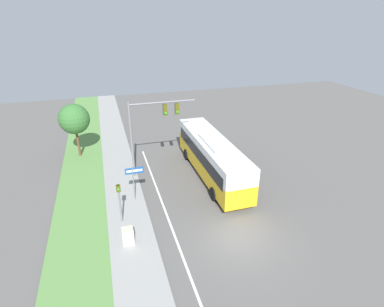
{
  "coord_description": "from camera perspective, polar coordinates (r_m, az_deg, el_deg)",
  "views": [
    {
      "loc": [
        -6.94,
        -13.26,
        12.65
      ],
      "look_at": [
        -0.08,
        9.18,
        1.85
      ],
      "focal_mm": 28.0,
      "sensor_mm": 36.0,
      "label": 1
    }
  ],
  "objects": [
    {
      "name": "grass_verge",
      "position": [
        18.46,
        -21.11,
        -20.43
      ],
      "size": [
        3.6,
        80.0,
        0.1
      ],
      "color": "#568442",
      "rests_on": "ground_plane"
    },
    {
      "name": "signal_gantry",
      "position": [
        24.72,
        -7.99,
        5.64
      ],
      "size": [
        5.52,
        0.41,
        6.61
      ],
      "color": "slate",
      "rests_on": "ground_plane"
    },
    {
      "name": "roadside_tree",
      "position": [
        30.35,
        -21.53,
        6.1
      ],
      "size": [
        2.85,
        2.85,
        5.18
      ],
      "color": "brown",
      "rests_on": "grass_verge"
    },
    {
      "name": "pedestrian_signal",
      "position": [
        20.06,
        -13.67,
        -8.16
      ],
      "size": [
        0.28,
        0.34,
        2.91
      ],
      "color": "slate",
      "rests_on": "ground_plane"
    },
    {
      "name": "sidewalk",
      "position": [
        18.3,
        -10.57,
        -19.28
      ],
      "size": [
        2.8,
        80.0,
        0.12
      ],
      "color": "gray",
      "rests_on": "ground_plane"
    },
    {
      "name": "street_sign",
      "position": [
        22.15,
        -10.96,
        -4.42
      ],
      "size": [
        1.35,
        0.08,
        2.84
      ],
      "color": "slate",
      "rests_on": "ground_plane"
    },
    {
      "name": "ground_plane",
      "position": [
        19.6,
        8.41,
        -15.81
      ],
      "size": [
        80.0,
        80.0,
        0.0
      ],
      "primitive_type": "plane",
      "color": "#565451"
    },
    {
      "name": "lane_divider_near",
      "position": [
        18.63,
        -2.21,
        -18.06
      ],
      "size": [
        0.14,
        30.0,
        0.01
      ],
      "color": "silver",
      "rests_on": "ground_plane"
    },
    {
      "name": "bus",
      "position": [
        25.34,
        3.78,
        -0.22
      ],
      "size": [
        2.63,
        11.85,
        3.6
      ],
      "color": "gold",
      "rests_on": "ground_plane"
    },
    {
      "name": "utility_cabinet",
      "position": [
        19.01,
        -12.1,
        -15.1
      ],
      "size": [
        0.69,
        0.6,
        1.05
      ],
      "color": "#B7B29E",
      "rests_on": "sidewalk"
    }
  ]
}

